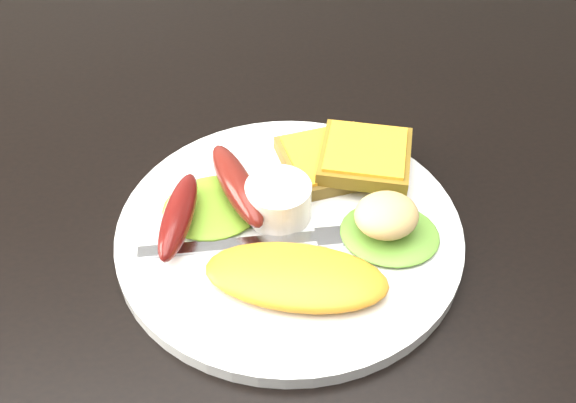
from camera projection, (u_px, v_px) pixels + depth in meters
The scene contains 12 objects.
dining_table at pixel (345, 164), 0.67m from camera, with size 1.20×0.80×0.04m, color black.
plate at pixel (289, 232), 0.56m from camera, with size 0.29×0.29×0.01m, color white.
lettuce_left at pixel (213, 207), 0.57m from camera, with size 0.09×0.08×0.01m, color #67A320.
lettuce_right at pixel (390, 234), 0.55m from camera, with size 0.08×0.07×0.01m, color #4F861D.
omelette at pixel (296, 277), 0.51m from camera, with size 0.14×0.07×0.02m, color orange.
sausage_a at pixel (178, 215), 0.54m from camera, with size 0.02×0.10×0.02m, color #5F0C0C.
sausage_b at pixel (237, 184), 0.57m from camera, with size 0.03×0.11×0.03m, color maroon.
ramekin at pixel (278, 200), 0.56m from camera, with size 0.05×0.05×0.03m, color white.
toast_a at pixel (329, 161), 0.61m from camera, with size 0.08×0.08×0.01m, color brown.
toast_b at pixel (365, 156), 0.60m from camera, with size 0.08×0.08×0.01m, color brown.
potato_salad at pixel (387, 215), 0.54m from camera, with size 0.05×0.05×0.03m, color #F2EDA6.
fork at pixel (228, 245), 0.54m from camera, with size 0.14×0.01×0.00m, color #ADAFB7.
Camera 1 is at (-0.11, -0.50, 1.17)m, focal length 42.00 mm.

